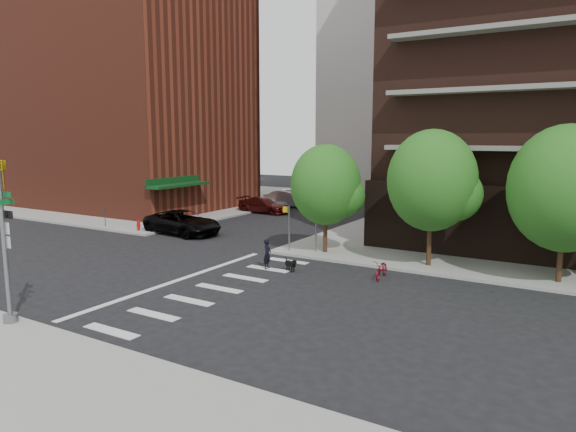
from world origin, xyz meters
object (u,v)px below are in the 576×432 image
(parked_car_silver, at_px, (290,198))
(dog_walker, at_px, (267,254))
(parked_car_maroon, at_px, (263,205))
(fire_hydrant, at_px, (138,225))
(traffic_signal, at_px, (6,253))
(parked_car_black, at_px, (183,222))
(scooter, at_px, (382,269))

(parked_car_silver, height_order, dog_walker, parked_car_silver)
(parked_car_maroon, distance_m, parked_car_silver, 4.64)
(parked_car_maroon, height_order, parked_car_silver, parked_car_silver)
(fire_hydrant, distance_m, parked_car_silver, 17.33)
(traffic_signal, distance_m, parked_car_black, 17.99)
(parked_car_black, xyz_separation_m, parked_car_silver, (-0.80, 15.98, 0.01))
(traffic_signal, distance_m, dog_walker, 12.17)
(parked_car_black, distance_m, parked_car_maroon, 11.37)
(fire_hydrant, xyz_separation_m, scooter, (19.15, -2.46, -0.10))
(parked_car_maroon, bearing_deg, fire_hydrant, 170.19)
(parked_car_maroon, bearing_deg, parked_car_black, -175.39)
(traffic_signal, xyz_separation_m, parked_car_silver, (-7.73, 32.47, -1.86))
(dog_walker, bearing_deg, parked_car_black, 52.51)
(parked_car_silver, relative_size, dog_walker, 3.26)
(parked_car_silver, xyz_separation_m, scooter, (16.85, -19.64, -0.38))
(traffic_signal, xyz_separation_m, dog_walker, (3.42, 11.52, -1.92))
(fire_hydrant, relative_size, parked_car_silver, 0.14)
(traffic_signal, xyz_separation_m, fire_hydrant, (-10.03, 15.29, -2.15))
(parked_car_maroon, distance_m, dog_walker, 19.76)
(traffic_signal, height_order, parked_car_silver, traffic_signal)
(fire_hydrant, distance_m, parked_car_black, 3.33)
(scooter, bearing_deg, parked_car_black, 161.81)
(fire_hydrant, xyz_separation_m, parked_car_maroon, (2.30, 12.54, 0.15))
(fire_hydrant, distance_m, parked_car_maroon, 12.75)
(parked_car_black, bearing_deg, parked_car_silver, 8.60)
(fire_hydrant, height_order, parked_car_silver, parked_car_silver)
(traffic_signal, bearing_deg, fire_hydrant, 123.26)
(parked_car_maroon, bearing_deg, traffic_signal, -163.89)
(traffic_signal, relative_size, dog_walker, 3.87)
(scooter, bearing_deg, dog_walker, -172.33)
(parked_car_black, height_order, parked_car_maroon, parked_car_black)
(traffic_signal, height_order, fire_hydrant, traffic_signal)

